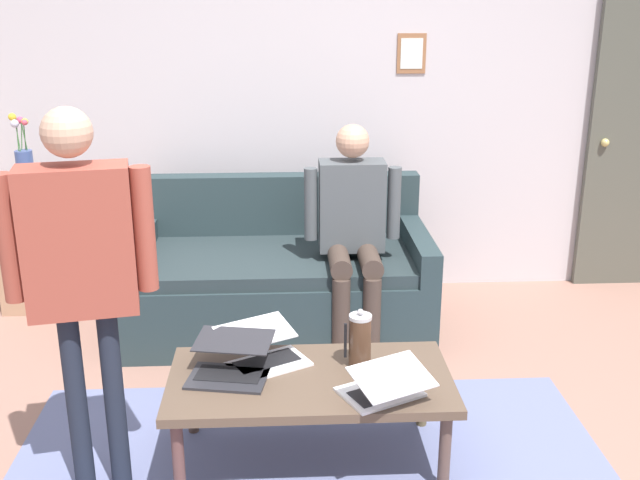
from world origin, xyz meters
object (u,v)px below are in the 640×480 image
side_shelf (36,249)px  flower_vase (24,163)px  couch (280,280)px  coffee_table (310,386)px  laptop_center (384,387)px  french_press (360,341)px  person_standing (80,259)px  laptop_left (264,352)px  laptop_right (230,364)px  person_seated (353,223)px

side_shelf → flower_vase: (0.00, -0.00, 0.57)m
couch → coffee_table: (-0.13, 1.41, 0.06)m
laptop_center → french_press: bearing=-74.7°
french_press → person_standing: bearing=12.8°
laptop_left → laptop_right: (0.14, 0.11, 0.00)m
laptop_right → french_press: french_press is taller
coffee_table → person_seated: person_seated is taller
laptop_center → side_shelf: 2.81m
laptop_left → french_press: size_ratio=1.67×
couch → laptop_right: bearing=81.0°
laptop_right → person_seated: bearing=-119.0°
french_press → couch: bearing=-75.3°
person_seated → flower_vase: bearing=-16.9°
laptop_left → person_seated: bearing=-115.5°
laptop_right → flower_vase: 2.28m
person_seated → coffee_table: bearing=76.2°
laptop_right → side_shelf: side_shelf is taller
laptop_right → person_seated: size_ratio=0.32×
side_shelf → laptop_right: bearing=127.8°
couch → person_standing: person_standing is taller
person_standing → person_seated: bearing=-130.7°
person_standing → coffee_table: bearing=-169.4°
flower_vase → side_shelf: bearing=168.6°
couch → laptop_center: (-0.42, 1.60, 0.15)m
side_shelf → person_seated: size_ratio=0.63×
laptop_left → person_seated: (-0.49, -1.03, 0.28)m
couch → side_shelf: size_ratio=2.21×
laptop_right → coffee_table: bearing=172.7°
couch → coffee_table: couch is taller
laptop_left → french_press: bearing=170.8°
couch → laptop_center: bearing=104.8°
couch → laptop_right: couch is taller
laptop_left → laptop_center: laptop_center is taller
laptop_right → laptop_center: bearing=160.6°
laptop_right → person_seated: person_seated is taller
flower_vase → french_press: bearing=138.4°
laptop_center → side_shelf: bearing=-44.7°
laptop_left → laptop_right: size_ratio=1.13×
laptop_right → french_press: bearing=-175.7°
laptop_right → side_shelf: (1.36, -1.75, -0.06)m
side_shelf → person_seated: (-2.00, 0.61, 0.33)m
coffee_table → person_seated: (-0.29, -1.19, 0.36)m
side_shelf → coffee_table: bearing=133.5°
laptop_right → couch: bearing=-99.0°
couch → laptop_right: size_ratio=4.38×
laptop_left → side_shelf: bearing=-47.5°
french_press → person_standing: person_standing is taller
coffee_table → person_standing: 1.10m
coffee_table → person_seated: size_ratio=0.95×
laptop_left → laptop_center: bearing=145.9°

